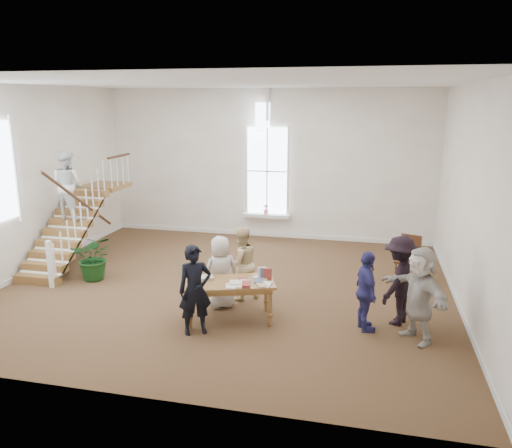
% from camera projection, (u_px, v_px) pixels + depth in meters
% --- Properties ---
extents(ground, '(10.00, 10.00, 0.00)m').
position_uv_depth(ground, '(227.00, 286.00, 11.41)').
color(ground, '#492E1C').
rests_on(ground, ground).
extents(room_shell, '(10.49, 10.00, 10.00)m').
position_uv_depth(room_shell, '(267.00, 224.00, 15.46)').
color(room_shell, beige).
rests_on(room_shell, ground).
extents(staircase, '(1.10, 4.10, 2.92)m').
position_uv_depth(staircase, '(70.00, 202.00, 12.67)').
color(staircase, brown).
rests_on(staircase, ground).
extents(library_table, '(1.88, 1.35, 0.86)m').
position_uv_depth(library_table, '(230.00, 286.00, 9.48)').
color(library_table, brown).
rests_on(library_table, ground).
extents(police_officer, '(0.72, 0.65, 1.66)m').
position_uv_depth(police_officer, '(195.00, 290.00, 8.95)').
color(police_officer, black).
rests_on(police_officer, ground).
extents(elderly_woman, '(0.87, 0.82, 1.50)m').
position_uv_depth(elderly_woman, '(221.00, 272.00, 10.13)').
color(elderly_woman, beige).
rests_on(elderly_woman, ground).
extents(person_yellow, '(0.98, 0.95, 1.59)m').
position_uv_depth(person_yellow, '(241.00, 263.00, 10.52)').
color(person_yellow, '#D6BD86').
rests_on(person_yellow, ground).
extents(woman_cluster_a, '(0.64, 0.96, 1.51)m').
position_uv_depth(woman_cluster_a, '(366.00, 291.00, 9.07)').
color(woman_cluster_a, navy).
rests_on(woman_cluster_a, ground).
extents(woman_cluster_b, '(1.07, 1.28, 1.72)m').
position_uv_depth(woman_cluster_b, '(400.00, 280.00, 9.34)').
color(woman_cluster_b, black).
rests_on(woman_cluster_b, ground).
extents(woman_cluster_c, '(1.34, 1.59, 1.72)m').
position_uv_depth(woman_cluster_c, '(419.00, 295.00, 8.66)').
color(woman_cluster_c, beige).
rests_on(woman_cluster_c, ground).
extents(floor_plant, '(1.23, 1.16, 1.10)m').
position_uv_depth(floor_plant, '(94.00, 257.00, 11.75)').
color(floor_plant, '#123A14').
rests_on(floor_plant, ground).
extents(side_chair, '(0.61, 0.61, 1.10)m').
position_uv_depth(side_chair, '(409.00, 256.00, 11.60)').
color(side_chair, '#39230F').
rests_on(side_chair, ground).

